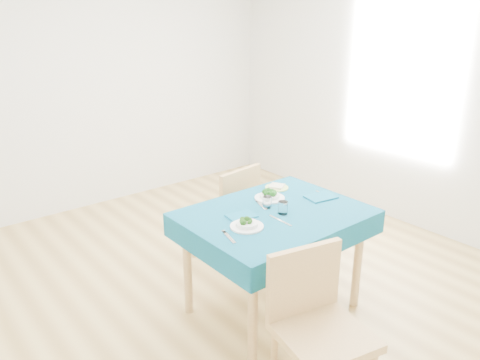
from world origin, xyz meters
TOP-DOWN VIEW (x-y plane):
  - room_shell at (0.00, 0.00)m, footprint 4.02×4.52m
  - table at (-0.06, -0.44)m, footprint 1.19×0.90m
  - chair_near at (-0.44, -1.23)m, footprint 0.55×0.58m
  - chair_far at (0.13, 0.38)m, footprint 0.51×0.55m
  - bowl_near at (-0.36, -0.51)m, footprint 0.21×0.21m
  - bowl_far at (0.07, -0.25)m, footprint 0.22×0.22m
  - fork_near at (-0.53, -0.54)m, footprint 0.07×0.17m
  - knife_near at (-0.13, -0.57)m, footprint 0.02×0.21m
  - fork_far at (-0.06, -0.30)m, footprint 0.07×0.16m
  - knife_far at (0.43, -0.45)m, footprint 0.05×0.20m
  - napkin_near at (-0.28, -0.36)m, footprint 0.20×0.15m
  - napkin_far at (0.37, -0.47)m, footprint 0.23×0.18m
  - tumbler_center at (-0.05, -0.35)m, footprint 0.06×0.06m
  - tumbler_side at (-0.03, -0.49)m, footprint 0.07×0.07m
  - side_plate at (0.26, -0.12)m, footprint 0.18×0.18m
  - bread_slice at (0.26, -0.12)m, footprint 0.14×0.14m

SIDE VIEW (x-z plane):
  - table at x=-0.06m, z-range 0.00..0.76m
  - chair_far at x=0.13m, z-range 0.00..1.11m
  - chair_near at x=-0.44m, z-range 0.00..1.13m
  - fork_far at x=-0.06m, z-range 0.76..0.76m
  - knife_far at x=0.43m, z-range 0.76..0.76m
  - fork_near at x=-0.53m, z-range 0.76..0.76m
  - knife_near at x=-0.13m, z-range 0.76..0.76m
  - side_plate at x=0.26m, z-range 0.76..0.77m
  - napkin_near at x=-0.28m, z-range 0.76..0.77m
  - napkin_far at x=0.37m, z-range 0.76..0.77m
  - bread_slice at x=0.26m, z-range 0.77..0.78m
  - bowl_near at x=-0.36m, z-range 0.76..0.82m
  - bowl_far at x=0.07m, z-range 0.76..0.82m
  - tumbler_center at x=-0.05m, z-range 0.76..0.84m
  - tumbler_side at x=-0.03m, z-range 0.76..0.84m
  - room_shell at x=0.00m, z-range -0.02..2.71m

